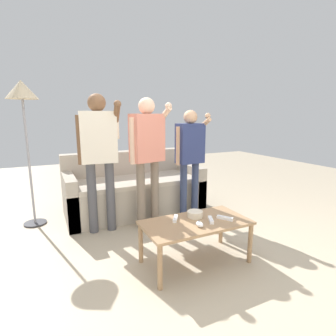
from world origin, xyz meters
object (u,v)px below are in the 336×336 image
at_px(coffee_table, 196,227).
at_px(snack_bowl, 195,214).
at_px(floor_lamp, 22,99).
at_px(player_right, 190,151).
at_px(game_remote_wand_far, 225,218).
at_px(couch, 134,190).
at_px(player_center, 147,148).
at_px(player_left, 99,148).
at_px(game_remote_nunchuk, 200,224).
at_px(game_remote_wand_near, 175,219).
at_px(game_remote_wand_spare, 211,220).

distance_m(coffee_table, snack_bowl, 0.14).
xyz_separation_m(floor_lamp, player_right, (1.96, -0.66, -0.67)).
xyz_separation_m(coffee_table, game_remote_wand_far, (0.28, -0.08, 0.07)).
xyz_separation_m(couch, coffee_table, (0.08, -1.62, 0.06)).
height_order(coffee_table, player_center, player_center).
xyz_separation_m(snack_bowl, player_left, (-0.71, 1.01, 0.59)).
bearing_deg(coffee_table, game_remote_wand_far, -16.28).
bearing_deg(player_center, couch, 89.43).
bearing_deg(game_remote_wand_far, player_right, 76.98).
bearing_deg(game_remote_nunchuk, snack_bowl, 68.61).
height_order(couch, game_remote_wand_near, couch).
relative_size(snack_bowl, game_remote_wand_near, 1.07).
distance_m(player_right, game_remote_wand_far, 1.26).
bearing_deg(snack_bowl, game_remote_nunchuk, -111.39).
relative_size(game_remote_wand_near, game_remote_wand_far, 0.96).
bearing_deg(player_center, player_right, 2.55).
xyz_separation_m(couch, snack_bowl, (0.13, -1.52, 0.14)).
relative_size(player_center, player_right, 1.10).
xyz_separation_m(snack_bowl, player_right, (0.49, 0.95, 0.48)).
distance_m(game_remote_nunchuk, game_remote_wand_spare, 0.17).
bearing_deg(coffee_table, game_remote_nunchuk, -105.74).
relative_size(snack_bowl, game_remote_wand_spare, 1.02).
bearing_deg(game_remote_wand_near, couch, 87.00).
bearing_deg(game_remote_wand_far, game_remote_wand_spare, 172.03).
relative_size(game_remote_nunchuk, floor_lamp, 0.05).
relative_size(coffee_table, game_remote_wand_near, 7.07).
height_order(floor_lamp, game_remote_wand_spare, floor_lamp).
relative_size(game_remote_nunchuk, player_right, 0.06).
height_order(game_remote_nunchuk, player_left, player_left).
bearing_deg(snack_bowl, game_remote_wand_near, 176.16).
bearing_deg(game_remote_nunchuk, floor_lamp, 127.28).
bearing_deg(coffee_table, player_center, 94.81).
bearing_deg(game_remote_nunchuk, game_remote_wand_spare, 20.03).
height_order(game_remote_nunchuk, player_center, player_center).
bearing_deg(game_remote_nunchuk, game_remote_wand_near, 118.21).
xyz_separation_m(player_left, game_remote_wand_spare, (0.79, -1.17, -0.60)).
bearing_deg(player_left, coffee_table, -59.36).
height_order(game_remote_nunchuk, floor_lamp, floor_lamp).
distance_m(player_left, game_remote_wand_far, 1.63).
relative_size(floor_lamp, player_left, 1.10).
bearing_deg(player_right, player_left, 177.15).
relative_size(snack_bowl, game_remote_nunchuk, 1.74).
height_order(coffee_table, floor_lamp, floor_lamp).
bearing_deg(game_remote_wand_far, coffee_table, 163.72).
relative_size(player_right, game_remote_wand_far, 9.81).
bearing_deg(couch, game_remote_nunchuk, -88.46).
relative_size(floor_lamp, game_remote_wand_near, 12.67).
bearing_deg(game_remote_wand_spare, coffee_table, 154.77).
bearing_deg(coffee_table, game_remote_wand_near, 144.10).
relative_size(floor_lamp, player_center, 1.13).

